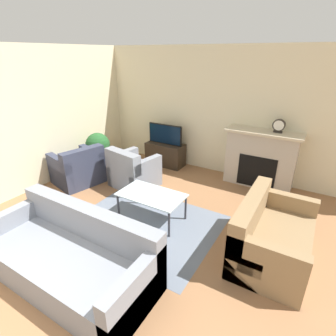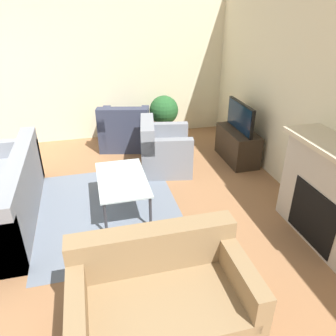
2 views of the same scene
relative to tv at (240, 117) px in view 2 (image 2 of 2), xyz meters
name	(u,v)px [view 2 (image 2 of 2)]	position (x,y,z in m)	size (l,w,h in m)	color
wall_back	(301,96)	(0.99, 0.33, 0.57)	(8.26, 0.06, 2.70)	beige
wall_left	(91,68)	(-1.67, -2.25, 0.57)	(0.06, 8.09, 2.70)	beige
area_rug	(109,210)	(1.00, -2.27, -0.77)	(2.25, 1.81, 0.00)	slate
fireplace	(334,195)	(2.20, 0.08, -0.17)	(1.45, 0.49, 1.16)	#B2A899
tv_stand	(237,145)	(0.00, 0.00, -0.50)	(0.92, 0.43, 0.54)	#2D2319
tv	(240,117)	(0.00, 0.00, 0.00)	(0.86, 0.06, 0.47)	black
couch_loveseat	(161,302)	(2.85, -2.00, -0.48)	(0.87, 1.42, 0.82)	#8C704C
armchair_by_window	(125,131)	(-1.05, -1.77, -0.48)	(0.99, 1.04, 0.82)	#33384C
armchair_accent	(163,152)	(0.02, -1.30, -0.47)	(0.96, 0.91, 0.82)	gray
coffee_table	(122,181)	(1.00, -2.08, -0.36)	(1.05, 0.61, 0.46)	#333338
potted_plant	(164,111)	(-1.23, -0.99, -0.21)	(0.55, 0.55, 0.86)	#AD704C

